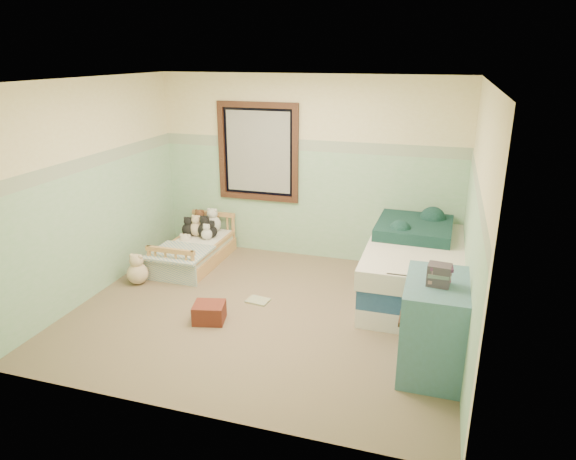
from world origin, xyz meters
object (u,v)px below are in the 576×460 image
(plush_floor_cream, at_px, (186,251))
(twin_bed_frame, at_px, (413,285))
(plush_floor_tan, at_px, (138,274))
(toddler_bed_frame, at_px, (195,257))
(red_pillow, at_px, (209,312))
(dresser, at_px, (434,326))
(floor_book, at_px, (258,301))

(plush_floor_cream, relative_size, twin_bed_frame, 0.12)
(plush_floor_tan, bearing_deg, toddler_bed_frame, 64.97)
(plush_floor_tan, relative_size, red_pillow, 0.82)
(toddler_bed_frame, distance_m, plush_floor_cream, 0.20)
(toddler_bed_frame, xyz_separation_m, plush_floor_cream, (-0.18, 0.09, 0.04))
(toddler_bed_frame, distance_m, dresser, 3.61)
(plush_floor_cream, distance_m, plush_floor_tan, 0.92)
(toddler_bed_frame, xyz_separation_m, twin_bed_frame, (2.94, -0.08, 0.02))
(dresser, bearing_deg, plush_floor_cream, 153.16)
(toddler_bed_frame, bearing_deg, plush_floor_cream, 154.51)
(plush_floor_cream, relative_size, dresser, 0.29)
(toddler_bed_frame, height_order, floor_book, toddler_bed_frame)
(toddler_bed_frame, xyz_separation_m, plush_floor_tan, (-0.38, -0.82, 0.05))
(plush_floor_cream, xyz_separation_m, plush_floor_tan, (-0.20, -0.90, 0.01))
(toddler_bed_frame, xyz_separation_m, floor_book, (1.23, -0.85, -0.07))
(plush_floor_cream, height_order, red_pillow, plush_floor_cream)
(dresser, distance_m, red_pillow, 2.35)
(plush_floor_cream, distance_m, floor_book, 1.70)
(plush_floor_cream, height_order, plush_floor_tan, plush_floor_tan)
(plush_floor_cream, relative_size, red_pillow, 0.78)
(toddler_bed_frame, height_order, plush_floor_cream, plush_floor_cream)
(dresser, relative_size, floor_book, 3.44)
(plush_floor_tan, bearing_deg, red_pillow, -25.77)
(red_pillow, distance_m, floor_book, 0.68)
(floor_book, bearing_deg, twin_bed_frame, 31.88)
(red_pillow, bearing_deg, toddler_bed_frame, 121.91)
(toddler_bed_frame, distance_m, red_pillow, 1.68)
(twin_bed_frame, relative_size, floor_book, 8.22)
(floor_book, bearing_deg, toddler_bed_frame, 153.30)
(twin_bed_frame, height_order, dresser, dresser)
(plush_floor_tan, xyz_separation_m, dresser, (3.59, -0.81, 0.30))
(plush_floor_cream, distance_m, red_pillow, 1.85)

